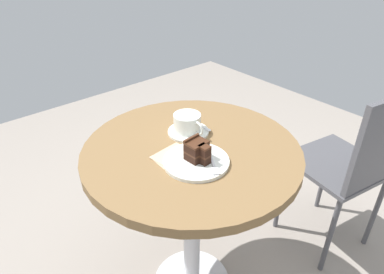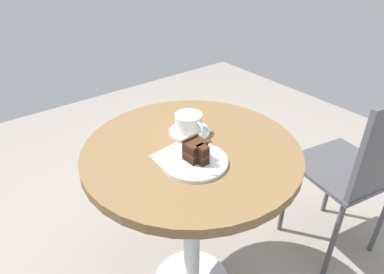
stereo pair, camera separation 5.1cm
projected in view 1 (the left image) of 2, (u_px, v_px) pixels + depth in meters
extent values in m
cylinder|color=brown|center=(192.00, 152.00, 1.21)|extent=(0.77, 0.77, 0.03)
cylinder|color=silver|center=(192.00, 226.00, 1.40)|extent=(0.07, 0.07, 0.70)
cylinder|color=silver|center=(188.00, 132.00, 1.28)|extent=(0.15, 0.15, 0.01)
cylinder|color=silver|center=(187.00, 122.00, 1.27)|extent=(0.10, 0.10, 0.07)
cylinder|color=beige|center=(187.00, 115.00, 1.25)|extent=(0.09, 0.09, 0.00)
torus|color=silver|center=(198.00, 128.00, 1.23)|extent=(0.05, 0.01, 0.05)
cube|color=silver|center=(197.00, 125.00, 1.31)|extent=(0.09, 0.02, 0.00)
ellipsoid|color=silver|center=(208.00, 130.00, 1.28)|extent=(0.02, 0.02, 0.00)
cylinder|color=silver|center=(196.00, 161.00, 1.12)|extent=(0.22, 0.22, 0.01)
cube|color=black|center=(197.00, 155.00, 1.12)|extent=(0.06, 0.07, 0.03)
cube|color=black|center=(204.00, 160.00, 1.10)|extent=(0.04, 0.03, 0.03)
cube|color=#422314|center=(197.00, 151.00, 1.11)|extent=(0.06, 0.07, 0.01)
cube|color=#422314|center=(204.00, 155.00, 1.09)|extent=(0.04, 0.03, 0.01)
cube|color=black|center=(197.00, 147.00, 1.10)|extent=(0.06, 0.07, 0.03)
cube|color=black|center=(204.00, 151.00, 1.08)|extent=(0.04, 0.03, 0.03)
cube|color=#422314|center=(197.00, 143.00, 1.09)|extent=(0.06, 0.07, 0.01)
cube|color=#422314|center=(204.00, 147.00, 1.07)|extent=(0.04, 0.03, 0.01)
cube|color=#422314|center=(191.00, 146.00, 1.12)|extent=(0.01, 0.07, 0.07)
cube|color=silver|center=(211.00, 158.00, 1.12)|extent=(0.10, 0.07, 0.00)
cube|color=silver|center=(216.00, 171.00, 1.06)|extent=(0.04, 0.04, 0.00)
cube|color=tan|center=(179.00, 160.00, 1.13)|extent=(0.14, 0.14, 0.00)
cube|color=tan|center=(176.00, 157.00, 1.15)|extent=(0.14, 0.14, 0.00)
cylinder|color=#4C4C51|center=(324.00, 175.00, 1.92)|extent=(0.02, 0.02, 0.46)
cylinder|color=#4C4C51|center=(281.00, 194.00, 1.78)|extent=(0.02, 0.02, 0.46)
cylinder|color=#4C4C51|center=(376.00, 210.00, 1.68)|extent=(0.02, 0.02, 0.46)
cylinder|color=#4C4C51|center=(330.00, 236.00, 1.54)|extent=(0.02, 0.02, 0.46)
cube|color=#4C4C51|center=(337.00, 164.00, 1.60)|extent=(0.44, 0.44, 0.02)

